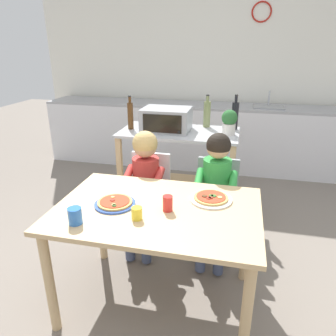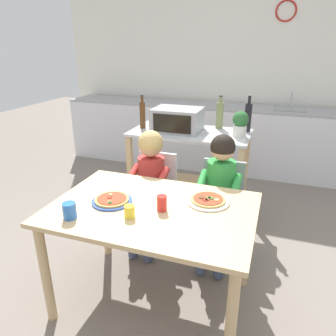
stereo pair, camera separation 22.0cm
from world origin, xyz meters
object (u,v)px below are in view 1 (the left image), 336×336
at_px(drinking_cup_blue, 75,216).
at_px(child_in_green_shirt, 216,185).
at_px(pizza_plate_white, 211,198).
at_px(drinking_cup_red, 168,203).
at_px(drinking_cup_yellow, 137,213).
at_px(bottle_tall_green_wine, 207,114).
at_px(dining_table, 157,222).
at_px(child_in_red_shirt, 144,177).
at_px(bottle_brown_beer, 130,115).
at_px(bottle_squat_spirits, 235,115).
at_px(toaster_oven, 166,120).
at_px(kitchen_island_cart, 179,159).
at_px(dining_chair_left, 148,193).
at_px(dining_chair_right, 216,200).
at_px(potted_herb_plant, 229,122).
at_px(pizza_plate_blue_rimmed, 115,203).

bearing_deg(drinking_cup_blue, child_in_green_shirt, 50.21).
distance_m(pizza_plate_white, drinking_cup_blue, 0.86).
height_order(drinking_cup_red, drinking_cup_yellow, drinking_cup_red).
relative_size(child_in_green_shirt, drinking_cup_blue, 10.85).
bearing_deg(drinking_cup_blue, drinking_cup_yellow, 20.99).
bearing_deg(drinking_cup_blue, bottle_tall_green_wine, 73.75).
relative_size(dining_table, child_in_red_shirt, 1.23).
distance_m(bottle_brown_beer, drinking_cup_blue, 1.58).
distance_m(dining_table, child_in_red_shirt, 0.65).
distance_m(bottle_squat_spirits, child_in_green_shirt, 0.98).
bearing_deg(drinking_cup_yellow, bottle_squat_spirits, 73.68).
xyz_separation_m(toaster_oven, dining_table, (0.24, -1.28, -0.36)).
xyz_separation_m(kitchen_island_cart, pizza_plate_white, (0.43, -1.11, 0.16)).
relative_size(toaster_oven, child_in_red_shirt, 0.44).
distance_m(toaster_oven, dining_chair_left, 0.78).
bearing_deg(kitchen_island_cart, bottle_squat_spirits, 20.69).
relative_size(bottle_squat_spirits, pizza_plate_white, 1.24).
xyz_separation_m(bottle_brown_beer, drinking_cup_blue, (0.20, -1.55, -0.24)).
bearing_deg(bottle_brown_beer, drinking_cup_blue, -82.51).
height_order(bottle_squat_spirits, dining_chair_right, bottle_squat_spirits).
bearing_deg(pizza_plate_white, kitchen_island_cart, 111.26).
relative_size(bottle_brown_beer, dining_chair_left, 0.41).
bearing_deg(dining_chair_right, pizza_plate_white, -90.00).
distance_m(bottle_brown_beer, potted_herb_plant, 0.97).
bearing_deg(dining_table, child_in_red_shirt, 114.55).
xyz_separation_m(bottle_squat_spirits, potted_herb_plant, (-0.04, -0.22, -0.02)).
bearing_deg(toaster_oven, child_in_red_shirt, -92.34).
distance_m(bottle_tall_green_wine, child_in_red_shirt, 1.07).
distance_m(potted_herb_plant, child_in_green_shirt, 0.77).
height_order(drinking_cup_blue, drinking_cup_yellow, drinking_cup_blue).
relative_size(bottle_tall_green_wine, bottle_brown_beer, 0.98).
bearing_deg(dining_table, kitchen_island_cart, 95.19).
xyz_separation_m(bottle_brown_beer, drinking_cup_red, (0.68, -1.29, -0.24)).
xyz_separation_m(toaster_oven, drinking_cup_red, (0.31, -1.30, -0.21)).
xyz_separation_m(toaster_oven, potted_herb_plant, (0.60, -0.01, 0.01)).
relative_size(child_in_green_shirt, drinking_cup_red, 10.82).
distance_m(pizza_plate_white, drinking_cup_red, 0.32).
bearing_deg(kitchen_island_cart, toaster_oven, -172.76).
bearing_deg(bottle_tall_green_wine, bottle_squat_spirits, -6.73).
height_order(bottle_brown_beer, pizza_plate_white, bottle_brown_beer).
bearing_deg(dining_chair_right, drinking_cup_yellow, -114.71).
distance_m(child_in_green_shirt, pizza_plate_blue_rimmed, 0.85).
height_order(bottle_brown_beer, bottle_squat_spirits, bottle_squat_spirits).
bearing_deg(dining_chair_right, toaster_oven, 133.99).
distance_m(dining_chair_right, drinking_cup_red, 0.82).
height_order(bottle_squat_spirits, pizza_plate_blue_rimmed, bottle_squat_spirits).
xyz_separation_m(dining_chair_left, dining_chair_right, (0.59, -0.01, 0.00)).
relative_size(toaster_oven, drinking_cup_blue, 4.72).
bearing_deg(bottle_squat_spirits, pizza_plate_white, -93.83).
bearing_deg(bottle_brown_beer, potted_herb_plant, 0.15).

